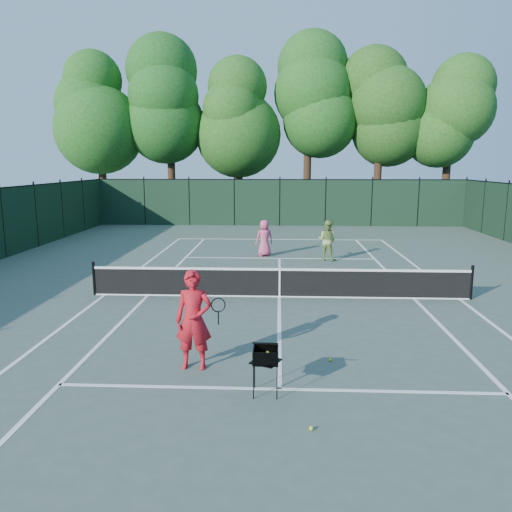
{
  "coord_description": "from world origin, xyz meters",
  "views": [
    {
      "loc": [
        -0.03,
        -14.94,
        4.07
      ],
      "look_at": [
        -0.77,
        1.0,
        1.1
      ],
      "focal_mm": 35.0,
      "sensor_mm": 36.0,
      "label": 1
    }
  ],
  "objects_px": {
    "coach": "(194,320)",
    "loose_ball_near_cart": "(311,428)",
    "player_green": "(327,240)",
    "loose_ball_midcourt": "(330,360)",
    "player_pink": "(264,238)",
    "ball_hopper": "(266,356)"
  },
  "relations": [
    {
      "from": "loose_ball_midcourt",
      "to": "player_green",
      "type": "bearing_deg",
      "value": 85.11
    },
    {
      "from": "coach",
      "to": "ball_hopper",
      "type": "relative_size",
      "value": 2.34
    },
    {
      "from": "coach",
      "to": "loose_ball_near_cart",
      "type": "distance_m",
      "value": 3.34
    },
    {
      "from": "ball_hopper",
      "to": "loose_ball_near_cart",
      "type": "relative_size",
      "value": 12.65
    },
    {
      "from": "player_green",
      "to": "loose_ball_midcourt",
      "type": "xyz_separation_m",
      "value": [
        -0.95,
        -11.16,
        -0.82
      ]
    },
    {
      "from": "coach",
      "to": "loose_ball_near_cart",
      "type": "xyz_separation_m",
      "value": [
        2.2,
        -2.32,
        -0.97
      ]
    },
    {
      "from": "player_green",
      "to": "coach",
      "type": "bearing_deg",
      "value": 99.66
    },
    {
      "from": "player_pink",
      "to": "coach",
      "type": "bearing_deg",
      "value": 65.76
    },
    {
      "from": "player_pink",
      "to": "ball_hopper",
      "type": "height_order",
      "value": "player_pink"
    },
    {
      "from": "coach",
      "to": "loose_ball_midcourt",
      "type": "height_order",
      "value": "coach"
    },
    {
      "from": "player_pink",
      "to": "player_green",
      "type": "height_order",
      "value": "player_green"
    },
    {
      "from": "coach",
      "to": "loose_ball_midcourt",
      "type": "distance_m",
      "value": 2.97
    },
    {
      "from": "loose_ball_midcourt",
      "to": "loose_ball_near_cart",
      "type": "bearing_deg",
      "value": -101.68
    },
    {
      "from": "loose_ball_near_cart",
      "to": "loose_ball_midcourt",
      "type": "bearing_deg",
      "value": 78.32
    },
    {
      "from": "player_green",
      "to": "loose_ball_midcourt",
      "type": "distance_m",
      "value": 11.23
    },
    {
      "from": "player_pink",
      "to": "ball_hopper",
      "type": "xyz_separation_m",
      "value": [
        0.43,
        -13.52,
        -0.09
      ]
    },
    {
      "from": "ball_hopper",
      "to": "loose_ball_midcourt",
      "type": "bearing_deg",
      "value": 74.27
    },
    {
      "from": "player_pink",
      "to": "loose_ball_near_cart",
      "type": "xyz_separation_m",
      "value": [
        1.17,
        -14.73,
        -0.77
      ]
    },
    {
      "from": "coach",
      "to": "player_green",
      "type": "bearing_deg",
      "value": 72.25
    },
    {
      "from": "ball_hopper",
      "to": "loose_ball_midcourt",
      "type": "xyz_separation_m",
      "value": [
        1.31,
        1.55,
        -0.69
      ]
    },
    {
      "from": "player_pink",
      "to": "loose_ball_near_cart",
      "type": "height_order",
      "value": "player_pink"
    },
    {
      "from": "player_green",
      "to": "loose_ball_midcourt",
      "type": "height_order",
      "value": "player_green"
    }
  ]
}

